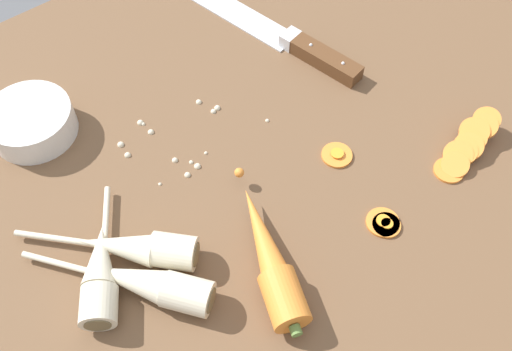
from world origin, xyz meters
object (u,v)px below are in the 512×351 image
chefs_knife (260,24)px  whole_carrot (270,258)px  parsnip_mid_right (147,284)px  carrot_slice_stray_near (387,224)px  carrot_slice_stray_far (383,222)px  carrot_slice_stack (468,145)px  prep_bowl (31,121)px  parsnip_front (101,275)px  carrot_slice_stray_mid (337,154)px  parsnip_mid_left (135,246)px

chefs_knife → whole_carrot: bearing=-126.8°
parsnip_mid_right → carrot_slice_stray_near: 28.32cm
parsnip_mid_right → carrot_slice_stray_far: parsnip_mid_right is taller
carrot_slice_stack → chefs_knife: bearing=100.2°
prep_bowl → parsnip_mid_right: bearing=-90.5°
parsnip_front → carrot_slice_stray_near: size_ratio=4.68×
chefs_knife → carrot_slice_stray_far: bearing=-105.2°
carrot_slice_stray_near → parsnip_front: bearing=154.2°
parsnip_mid_right → carrot_slice_stray_far: size_ratio=4.81×
parsnip_front → whole_carrot: bearing=-32.4°
parsnip_mid_right → carrot_slice_stray_near: (26.31, -10.36, -1.62)cm
whole_carrot → carrot_slice_stray_near: size_ratio=5.99×
chefs_knife → parsnip_mid_right: size_ratio=1.80×
parsnip_mid_right → carrot_slice_stack: bearing=-11.9°
parsnip_front → parsnip_mid_right: 5.23cm
whole_carrot → carrot_slice_stray_far: (14.03, -3.94, -1.74)cm
carrot_slice_stack → carrot_slice_stray_mid: bearing=144.3°
whole_carrot → carrot_slice_stray_mid: (16.45, 6.66, -1.74)cm
carrot_slice_stray_far → prep_bowl: size_ratio=0.36×
whole_carrot → carrot_slice_stack: 30.05cm
carrot_slice_stray_near → carrot_slice_stack: bearing=5.3°
parsnip_mid_right → carrot_slice_stray_mid: 28.72cm
carrot_slice_stack → carrot_slice_stray_far: 15.93cm
parsnip_front → carrot_slice_stray_far: bearing=-25.0°
parsnip_front → carrot_slice_stray_far: size_ratio=3.98×
carrot_slice_stray_far → parsnip_mid_right: bearing=159.5°
whole_carrot → prep_bowl: 36.13cm
parsnip_mid_left → carrot_slice_stack: parsnip_mid_left is taller
carrot_slice_stray_near → whole_carrot: bearing=162.4°
parsnip_mid_left → carrot_slice_stray_far: (24.86, -14.45, -1.62)cm
carrot_slice_stray_near → chefs_knife: bearing=75.1°
carrot_slice_stray_far → parsnip_mid_left: bearing=149.8°
whole_carrot → carrot_slice_stack: bearing=-5.7°
parsnip_front → parsnip_mid_left: (4.76, 0.63, -0.00)cm
parsnip_front → parsnip_mid_left: size_ratio=0.93×
carrot_slice_stack → prep_bowl: bearing=138.5°
chefs_knife → carrot_slice_stray_near: 37.27cm
chefs_knife → parsnip_front: bearing=-151.1°
carrot_slice_stack → carrot_slice_stray_near: (-15.80, -1.48, -0.95)cm
carrot_slice_stray_mid → prep_bowl: prep_bowl is taller
carrot_slice_stray_near → carrot_slice_stray_far: 0.54cm
parsnip_front → carrot_slice_stray_near: 33.01cm
chefs_knife → carrot_slice_stray_far: size_ratio=8.66×
parsnip_mid_right → carrot_slice_stack: size_ratio=1.61×
parsnip_mid_left → carrot_slice_stray_near: bearing=-31.0°
chefs_knife → parsnip_mid_right: parsnip_mid_right is taller
parsnip_mid_right → chefs_knife: bearing=35.6°
carrot_slice_stray_near → carrot_slice_stray_mid: size_ratio=0.86×
carrot_slice_stray_mid → chefs_knife: bearing=73.9°
chefs_knife → carrot_slice_stack: carrot_slice_stack is taller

